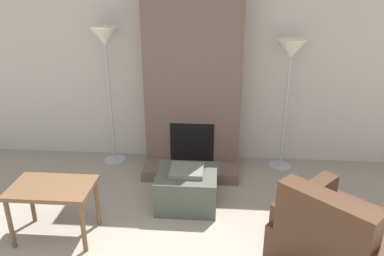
# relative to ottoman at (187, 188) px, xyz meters

# --- Properties ---
(wall_back) EXTENTS (7.26, 0.06, 2.60)m
(wall_back) POSITION_rel_ottoman_xyz_m (-0.01, 1.27, 1.09)
(wall_back) COLOR #BCB7AD
(wall_back) RESTS_ON ground_plane
(fireplace) EXTENTS (1.20, 0.80, 2.60)m
(fireplace) POSITION_rel_ottoman_xyz_m (-0.01, 1.01, 1.03)
(fireplace) COLOR brown
(fireplace) RESTS_ON ground_plane
(ottoman) EXTENTS (0.66, 0.59, 0.45)m
(ottoman) POSITION_rel_ottoman_xyz_m (0.00, 0.00, 0.00)
(ottoman) COLOR #474C42
(ottoman) RESTS_ON ground_plane
(armchair) EXTENTS (1.39, 1.39, 0.83)m
(armchair) POSITION_rel_ottoman_xyz_m (1.40, -0.84, 0.05)
(armchair) COLOR #422819
(armchair) RESTS_ON ground_plane
(side_table) EXTENTS (0.77, 0.49, 0.56)m
(side_table) POSITION_rel_ottoman_xyz_m (-1.21, -0.64, 0.27)
(side_table) COLOR brown
(side_table) RESTS_ON ground_plane
(floor_lamp_left) EXTENTS (0.38, 0.38, 1.82)m
(floor_lamp_left) POSITION_rel_ottoman_xyz_m (-1.10, 1.01, 1.39)
(floor_lamp_left) COLOR #ADADB2
(floor_lamp_left) RESTS_ON ground_plane
(floor_lamp_right) EXTENTS (0.38, 0.38, 1.69)m
(floor_lamp_right) POSITION_rel_ottoman_xyz_m (1.17, 1.01, 1.27)
(floor_lamp_right) COLOR #ADADB2
(floor_lamp_right) RESTS_ON ground_plane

